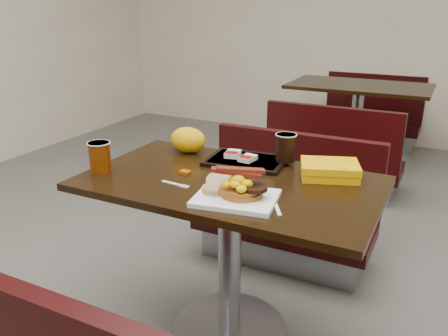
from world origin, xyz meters
The scene contains 25 objects.
floor centered at (0.00, 0.00, 0.00)m, with size 6.00×7.00×0.01m, color slate.
wall_back centered at (0.00, 3.50, 1.40)m, with size 6.00×0.01×2.80m, color #F5EBC7.
table_near centered at (0.00, 0.00, 0.38)m, with size 1.20×0.70×0.75m, color black, non-canonical shape.
bench_near_n centered at (0.00, 0.70, 0.36)m, with size 1.00×0.46×0.72m, color black, non-canonical shape.
table_far centered at (0.00, 2.60, 0.38)m, with size 1.20×0.70×0.75m, color black, non-canonical shape.
bench_far_s centered at (0.00, 1.90, 0.36)m, with size 1.00×0.46×0.72m, color black, non-canonical shape.
bench_far_n centered at (0.00, 3.30, 0.36)m, with size 1.00×0.46×0.72m, color black, non-canonical shape.
platter centered at (0.11, -0.18, 0.76)m, with size 0.29×0.23×0.02m, color white.
pancake_stack centered at (0.12, -0.16, 0.78)m, with size 0.15×0.15×0.03m, color #A6621B.
sausage_patty centered at (0.18, -0.16, 0.81)m, with size 0.09×0.09×0.01m, color black.
scrambled_eggs centered at (0.12, -0.18, 0.83)m, with size 0.10×0.09×0.05m, color #E7B804.
bacon_strips centered at (0.11, -0.18, 0.86)m, with size 0.18×0.08×0.01m, color #440407, non-canonical shape.
muffin_bottom centered at (0.02, -0.18, 0.78)m, with size 0.09×0.09×0.02m, color tan.
muffin_top centered at (0.01, -0.12, 0.79)m, with size 0.10×0.10×0.02m, color tan.
coffee_cup_near centered at (-0.54, -0.15, 0.81)m, with size 0.09×0.09×0.13m, color #954005.
fork centered at (-0.19, -0.14, 0.75)m, with size 0.13×0.02×0.00m, color white, non-canonical shape.
knife centered at (0.26, -0.16, 0.75)m, with size 0.16×0.01×0.00m, color white.
condiment_syrup centered at (-0.20, -0.02, 0.76)m, with size 0.04×0.03×0.01m, color #A73A07.
condiment_ketchup centered at (0.06, 0.10, 0.75)m, with size 0.03×0.03×0.01m, color #8C0504.
tray centered at (-0.03, 0.23, 0.76)m, with size 0.35×0.25×0.02m, color black.
hashbrown_sleeve_left centered at (-0.10, 0.24, 0.78)m, with size 0.06×0.09×0.02m, color silver.
hashbrown_sleeve_right centered at (-0.02, 0.21, 0.78)m, with size 0.06×0.08×0.02m, color silver.
coffee_cup_far centered at (0.13, 0.29, 0.83)m, with size 0.09×0.09×0.12m, color black.
clamshell centered at (0.35, 0.21, 0.78)m, with size 0.23×0.18×0.06m, color #EBA403.
paper_bag centered at (-0.34, 0.25, 0.81)m, with size 0.18×0.13×0.12m, color #E6B707.
Camera 1 is at (0.77, -1.59, 1.43)m, focal length 37.29 mm.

